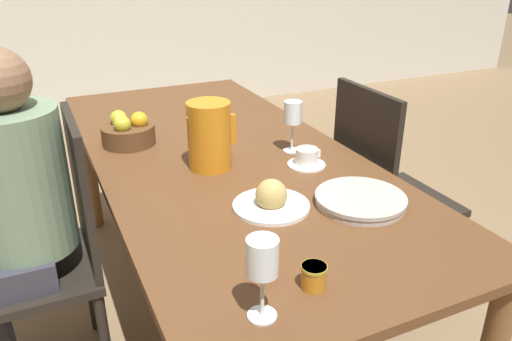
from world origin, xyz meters
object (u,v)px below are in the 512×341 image
(person_seated, at_px, (10,204))
(bread_plate, at_px, (271,200))
(jam_jar_red, at_px, (263,260))
(fruit_bowl, at_px, (128,132))
(chair_opposite, at_px, (383,193))
(red_pitcher, at_px, (209,135))
(teacup_near_person, at_px, (307,158))
(chair_person_side, at_px, (53,252))
(jam_jar_amber, at_px, (314,275))
(serving_tray, at_px, (360,200))
(wine_glass_juice, at_px, (262,262))
(wine_glass_water, at_px, (293,115))

(person_seated, height_order, bread_plate, person_seated)
(jam_jar_red, distance_m, fruit_bowl, 0.99)
(chair_opposite, relative_size, fruit_bowl, 4.68)
(red_pitcher, bearing_deg, fruit_bowl, 121.56)
(teacup_near_person, bearing_deg, chair_person_side, 168.85)
(jam_jar_red, bearing_deg, fruit_bowl, 96.55)
(red_pitcher, relative_size, jam_jar_amber, 3.93)
(chair_person_side, bearing_deg, fruit_bowl, -48.28)
(red_pitcher, distance_m, fruit_bowl, 0.41)
(serving_tray, bearing_deg, wine_glass_juice, -146.01)
(teacup_near_person, distance_m, jam_jar_red, 0.65)
(chair_opposite, height_order, wine_glass_water, chair_opposite)
(jam_jar_red, relative_size, fruit_bowl, 0.29)
(chair_opposite, distance_m, fruit_bowl, 1.06)
(fruit_bowl, bearing_deg, bread_plate, -68.94)
(wine_glass_water, distance_m, teacup_near_person, 0.18)
(chair_person_side, relative_size, serving_tray, 3.53)
(chair_person_side, distance_m, red_pitcher, 0.65)
(chair_person_side, distance_m, serving_tray, 1.03)
(chair_opposite, xyz_separation_m, jam_jar_amber, (-0.75, -0.67, 0.26))
(serving_tray, relative_size, fruit_bowl, 1.33)
(wine_glass_juice, bearing_deg, wine_glass_water, 57.60)
(bread_plate, distance_m, jam_jar_red, 0.32)
(fruit_bowl, bearing_deg, wine_glass_water, -31.74)
(jam_jar_red, bearing_deg, bread_plate, 60.08)
(chair_person_side, relative_size, bread_plate, 4.19)
(chair_person_side, distance_m, bread_plate, 0.77)
(chair_opposite, bearing_deg, teacup_near_person, -81.59)
(red_pitcher, xyz_separation_m, bread_plate, (0.06, -0.36, -0.09))
(chair_person_side, bearing_deg, person_seated, 90.58)
(jam_jar_red, bearing_deg, teacup_near_person, 50.70)
(jam_jar_amber, xyz_separation_m, fruit_bowl, (-0.19, 1.09, 0.02))
(teacup_near_person, xyz_separation_m, fruit_bowl, (-0.52, 0.48, 0.02))
(jam_jar_amber, bearing_deg, person_seated, 128.75)
(chair_opposite, relative_size, teacup_near_person, 7.16)
(serving_tray, height_order, jam_jar_red, jam_jar_red)
(person_seated, relative_size, teacup_near_person, 8.88)
(teacup_near_person, height_order, jam_jar_amber, teacup_near_person)
(chair_opposite, height_order, jam_jar_red, chair_opposite)
(wine_glass_juice, distance_m, serving_tray, 0.59)
(chair_person_side, bearing_deg, wine_glass_juice, -154.80)
(serving_tray, bearing_deg, jam_jar_red, -156.17)
(chair_opposite, distance_m, wine_glass_juice, 1.20)
(chair_person_side, height_order, fruit_bowl, chair_person_side)
(chair_person_side, distance_m, teacup_near_person, 0.92)
(chair_person_side, height_order, wine_glass_water, chair_person_side)
(red_pitcher, height_order, fruit_bowl, red_pitcher)
(teacup_near_person, height_order, jam_jar_red, teacup_near_person)
(teacup_near_person, relative_size, serving_tray, 0.49)
(chair_person_side, distance_m, jam_jar_red, 0.85)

